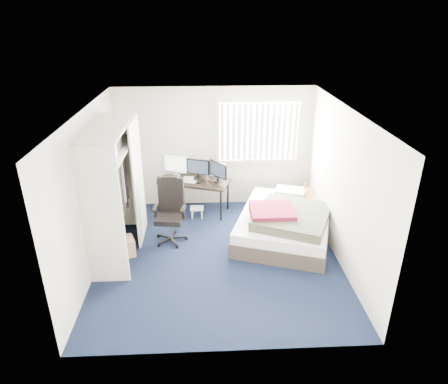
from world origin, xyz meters
TOP-DOWN VIEW (x-y plane):
  - ground at (0.00, 0.00)m, footprint 4.20×4.20m
  - room_shell at (0.00, 0.00)m, footprint 4.20×4.20m
  - window_assembly at (0.90, 2.04)m, footprint 1.72×0.09m
  - closet at (-1.67, 0.27)m, footprint 0.64×1.84m
  - desk at (-0.41, 1.75)m, footprint 1.53×1.06m
  - office_chair at (-0.84, 0.62)m, footprint 0.63×0.63m
  - footstool at (-0.38, 1.43)m, footprint 0.27×0.22m
  - nightstand at (1.75, 1.31)m, footprint 0.51×0.80m
  - bed at (1.25, 0.61)m, footprint 2.18×2.51m
  - pine_box at (-1.65, 0.11)m, footprint 0.50×0.44m

SIDE VIEW (x-z plane):
  - ground at x=0.00m, z-range 0.00..0.00m
  - pine_box at x=-1.65m, z-range 0.00..0.31m
  - footstool at x=-0.38m, z-range 0.06..0.27m
  - bed at x=1.25m, z-range -0.05..0.64m
  - nightstand at x=1.75m, z-range 0.10..0.79m
  - office_chair at x=-0.84m, z-range -0.14..1.05m
  - desk at x=-0.41m, z-range 0.15..1.30m
  - closet at x=-1.67m, z-range 0.24..2.46m
  - room_shell at x=0.00m, z-range -0.59..3.61m
  - window_assembly at x=0.90m, z-range 0.94..2.26m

